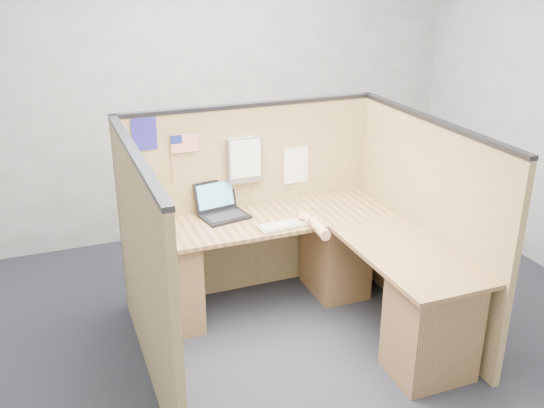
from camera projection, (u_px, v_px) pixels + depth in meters
name	position (u px, v px, depth m)	size (l,w,h in m)	color
floor	(300.00, 351.00, 4.19)	(5.00, 5.00, 0.00)	black
wall_back	(205.00, 89.00, 5.61)	(5.00, 5.00, 0.00)	gray
cubicle_partitions	(278.00, 226.00, 4.27)	(2.06, 1.83, 1.53)	olive
l_desk	(309.00, 277.00, 4.35)	(1.95, 1.75, 0.73)	brown
laptop	(222.00, 207.00, 4.55)	(0.37, 0.38, 0.24)	black
keyboard	(287.00, 225.00, 4.35)	(0.44, 0.18, 0.03)	gray
mouse	(305.00, 220.00, 4.42)	(0.11, 0.07, 0.05)	silver
hand_forearm	(315.00, 225.00, 4.29)	(0.11, 0.40, 0.08)	tan
blue_poster	(144.00, 134.00, 4.25)	(0.18, 0.00, 0.24)	navy
american_flag	(182.00, 145.00, 4.36)	(0.21, 0.01, 0.36)	olive
file_holder	(245.00, 161.00, 4.57)	(0.27, 0.05, 0.35)	slate
paper_left	(241.00, 154.00, 4.57)	(0.20, 0.00, 0.26)	white
paper_right	(297.00, 165.00, 4.78)	(0.23, 0.00, 0.29)	white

